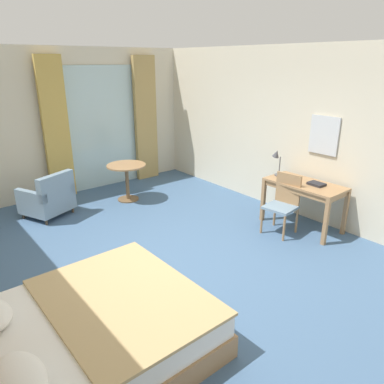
{
  "coord_description": "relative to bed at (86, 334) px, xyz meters",
  "views": [
    {
      "loc": [
        -2.53,
        -3.53,
        2.61
      ],
      "look_at": [
        0.46,
        0.14,
        0.9
      ],
      "focal_mm": 34.03,
      "sensor_mm": 36.0,
      "label": 1
    }
  ],
  "objects": [
    {
      "name": "ground",
      "position": [
        1.6,
        0.85,
        -0.32
      ],
      "size": [
        6.17,
        7.96,
        0.1
      ],
      "primitive_type": "cube",
      "color": "#426084"
    },
    {
      "name": "wall_back",
      "position": [
        1.6,
        4.57,
        1.17
      ],
      "size": [
        5.77,
        0.12,
        2.88
      ],
      "primitive_type": "cube",
      "color": "beige",
      "rests_on": "ground"
    },
    {
      "name": "wall_right",
      "position": [
        4.42,
        0.85,
        1.17
      ],
      "size": [
        0.12,
        7.56,
        2.88
      ],
      "primitive_type": "cube",
      "color": "beige",
      "rests_on": "ground"
    },
    {
      "name": "balcony_glass_door",
      "position": [
        2.46,
        4.49,
        1.0
      ],
      "size": [
        1.59,
        0.02,
        2.53
      ],
      "primitive_type": "cube",
      "color": "silver",
      "rests_on": "ground"
    },
    {
      "name": "curtain_panel_left",
      "position": [
        1.45,
        4.39,
        1.1
      ],
      "size": [
        0.49,
        0.1,
        2.73
      ],
      "primitive_type": "cube",
      "color": "tan",
      "rests_on": "ground"
    },
    {
      "name": "curtain_panel_right",
      "position": [
        3.47,
        4.39,
        1.1
      ],
      "size": [
        0.53,
        0.1,
        2.73
      ],
      "primitive_type": "cube",
      "color": "tan",
      "rests_on": "ground"
    },
    {
      "name": "bed",
      "position": [
        0.0,
        0.0,
        0.0
      ],
      "size": [
        2.09,
        1.81,
        1.02
      ],
      "color": "#9E754C",
      "rests_on": "ground"
    },
    {
      "name": "writing_desk",
      "position": [
        3.96,
        0.46,
        0.41
      ],
      "size": [
        0.64,
        1.25,
        0.77
      ],
      "color": "#9E754C",
      "rests_on": "ground"
    },
    {
      "name": "desk_chair",
      "position": [
        3.57,
        0.56,
        0.26
      ],
      "size": [
        0.49,
        0.49,
        0.95
      ],
      "color": "gray",
      "rests_on": "ground"
    },
    {
      "name": "desk_lamp",
      "position": [
        3.96,
        1.05,
        0.79
      ],
      "size": [
        0.15,
        0.24,
        0.44
      ],
      "color": "#4C4C51",
      "rests_on": "writing_desk"
    },
    {
      "name": "closed_book",
      "position": [
        4.0,
        0.28,
        0.52
      ],
      "size": [
        0.2,
        0.26,
        0.04
      ],
      "primitive_type": "cube",
      "rotation": [
        0.0,
        0.0,
        -0.05
      ],
      "color": "#232328",
      "rests_on": "writing_desk"
    },
    {
      "name": "armchair_by_window",
      "position": [
        0.88,
        3.54,
        0.07
      ],
      "size": [
        0.94,
        0.91,
        0.81
      ],
      "color": "gray",
      "rests_on": "ground"
    },
    {
      "name": "round_cafe_table",
      "position": [
        2.36,
        3.37,
        0.27
      ],
      "size": [
        0.75,
        0.75,
        0.72
      ],
      "color": "#9E754C",
      "rests_on": "ground"
    },
    {
      "name": "wall_mirror",
      "position": [
        4.34,
        0.46,
        1.22
      ],
      "size": [
        0.02,
        0.5,
        0.61
      ],
      "color": "silver"
    }
  ]
}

